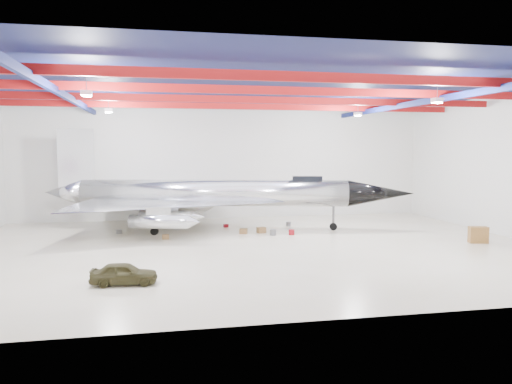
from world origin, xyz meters
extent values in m
plane|color=beige|center=(0.00, 0.00, 0.00)|extent=(40.00, 40.00, 0.00)
plane|color=silver|center=(0.00, 15.00, 5.50)|extent=(40.00, 0.00, 40.00)
plane|color=silver|center=(20.00, 0.00, 5.50)|extent=(0.00, 30.00, 30.00)
plane|color=#0A0F38|center=(0.00, 0.00, 11.00)|extent=(40.00, 40.00, 0.00)
cube|color=maroon|center=(0.00, -9.00, 10.40)|extent=(39.50, 0.25, 0.50)
cube|color=maroon|center=(0.00, -3.00, 10.40)|extent=(39.50, 0.25, 0.50)
cube|color=maroon|center=(0.00, 3.00, 10.40)|extent=(39.50, 0.25, 0.50)
cube|color=maroon|center=(0.00, 9.00, 10.40)|extent=(39.50, 0.25, 0.50)
cube|color=#0D1751|center=(-12.00, 0.00, 10.10)|extent=(0.25, 29.50, 0.40)
cube|color=#0D1751|center=(12.00, 0.00, 10.10)|extent=(0.25, 29.50, 0.40)
cube|color=silver|center=(-10.00, -6.00, 9.70)|extent=(0.55, 0.55, 0.25)
cube|color=silver|center=(10.00, -6.00, 9.70)|extent=(0.55, 0.55, 0.25)
cube|color=silver|center=(-10.00, 6.00, 9.70)|extent=(0.55, 0.55, 0.25)
cube|color=silver|center=(10.00, 6.00, 9.70)|extent=(0.55, 0.55, 0.25)
cylinder|color=silver|center=(-1.82, 8.05, 3.11)|extent=(22.12, 7.15, 2.22)
cone|color=black|center=(11.69, 4.94, 3.11)|extent=(5.90, 3.41, 2.22)
cone|color=silver|center=(-14.25, 10.92, 3.11)|extent=(3.74, 2.91, 2.22)
cube|color=silver|center=(-13.17, 10.67, 5.99)|extent=(3.06, 0.83, 4.99)
cube|color=black|center=(5.75, 6.31, 4.27)|extent=(2.58, 1.41, 0.55)
cylinder|color=silver|center=(-6.43, 2.86, 1.55)|extent=(4.33, 1.92, 1.00)
cylinder|color=silver|center=(-5.81, 5.56, 1.55)|extent=(4.33, 1.92, 1.00)
cylinder|color=silver|center=(-4.31, 12.04, 1.55)|extent=(4.33, 1.92, 1.00)
cylinder|color=silver|center=(-3.69, 14.75, 1.55)|extent=(4.33, 1.92, 1.00)
cylinder|color=#59595B|center=(7.91, 5.81, 1.00)|extent=(0.20, 0.20, 2.00)
cylinder|color=black|center=(7.91, 5.81, 0.31)|extent=(0.66, 0.38, 0.62)
cylinder|color=#59595B|center=(-6.76, 6.35, 1.00)|extent=(0.20, 0.20, 2.00)
cylinder|color=black|center=(-6.76, 6.35, 0.31)|extent=(0.66, 0.38, 0.62)
cylinder|color=#59595B|center=(-5.52, 11.75, 1.00)|extent=(0.20, 0.20, 2.00)
cylinder|color=black|center=(-5.52, 11.75, 0.31)|extent=(0.66, 0.38, 0.62)
imported|color=#37341B|center=(-8.19, -8.01, 0.56)|extent=(3.41, 1.60, 1.13)
cube|color=brown|center=(16.27, -1.57, 0.60)|extent=(1.42, 0.95, 1.20)
cube|color=olive|center=(-5.93, 4.34, 0.18)|extent=(0.52, 0.42, 0.35)
cube|color=maroon|center=(-0.69, 9.13, 0.13)|extent=(0.44, 0.38, 0.27)
cylinder|color=#59595B|center=(2.41, 4.45, 0.22)|extent=(0.51, 0.51, 0.44)
cube|color=olive|center=(1.74, 5.73, 0.23)|extent=(0.76, 0.67, 0.46)
cube|color=#59595B|center=(-9.59, 7.67, 0.15)|extent=(0.51, 0.45, 0.30)
cylinder|color=maroon|center=(3.90, 4.35, 0.21)|extent=(0.50, 0.50, 0.42)
cube|color=olive|center=(0.24, 5.58, 0.20)|extent=(0.71, 0.64, 0.41)
cylinder|color=#59595B|center=(4.79, 8.65, 0.20)|extent=(0.56, 0.56, 0.39)
camera|label=1|loc=(-6.45, -33.42, 6.83)|focal=35.00mm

